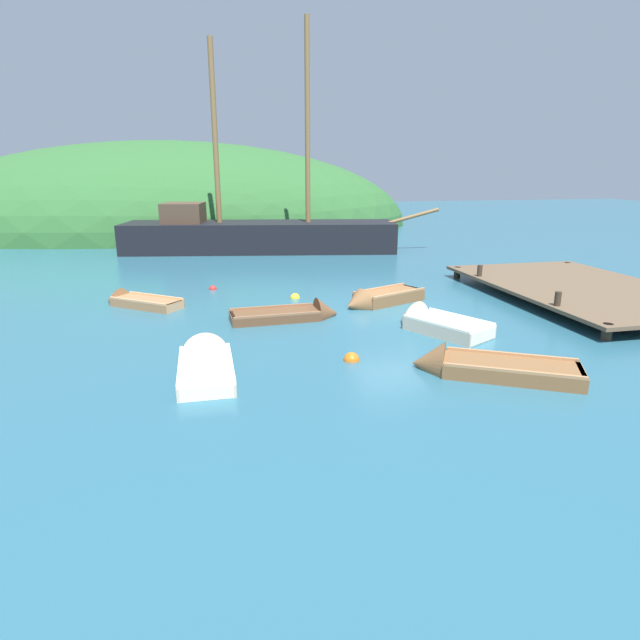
# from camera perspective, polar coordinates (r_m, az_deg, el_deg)

# --- Properties ---
(ground_plane) EXTENTS (120.00, 120.00, 0.00)m
(ground_plane) POSITION_cam_1_polar(r_m,az_deg,el_deg) (18.04, 7.84, 1.22)
(ground_plane) COLOR #285B70
(dock) EXTENTS (6.19, 9.72, 1.52)m
(dock) POSITION_cam_1_polar(r_m,az_deg,el_deg) (21.62, 26.64, 3.17)
(dock) COLOR brown
(dock) RESTS_ON ground
(shore_hill) EXTENTS (40.72, 26.77, 13.78)m
(shore_hill) POSITION_cam_1_polar(r_m,az_deg,el_deg) (47.00, -15.93, 9.84)
(shore_hill) COLOR #2D602D
(shore_hill) RESTS_ON ground
(sailing_ship) EXTENTS (18.15, 6.06, 13.19)m
(sailing_ship) POSITION_cam_1_polar(r_m,az_deg,el_deg) (30.98, -6.81, 8.59)
(sailing_ship) COLOR black
(sailing_ship) RESTS_ON ground
(rowboat_far) EXTENTS (3.86, 2.86, 1.16)m
(rowboat_far) POSITION_cam_1_polar(r_m,az_deg,el_deg) (12.76, 17.11, -5.16)
(rowboat_far) COLOR brown
(rowboat_far) RESTS_ON ground
(rowboat_outer_right) EXTENTS (3.33, 2.26, 1.04)m
(rowboat_outer_right) POSITION_cam_1_polar(r_m,az_deg,el_deg) (18.60, 6.46, 2.17)
(rowboat_outer_right) COLOR brown
(rowboat_outer_right) RESTS_ON ground
(rowboat_portside) EXTENTS (2.50, 3.16, 1.23)m
(rowboat_portside) POSITION_cam_1_polar(r_m,az_deg,el_deg) (15.85, 12.28, -0.58)
(rowboat_portside) COLOR beige
(rowboat_portside) RESTS_ON ground
(rowboat_center) EXTENTS (3.02, 2.64, 0.92)m
(rowboat_center) POSITION_cam_1_polar(r_m,az_deg,el_deg) (19.39, -19.38, 1.75)
(rowboat_center) COLOR #9E7047
(rowboat_center) RESTS_ON ground
(rowboat_outer_left) EXTENTS (3.51, 1.31, 1.10)m
(rowboat_outer_left) POSITION_cam_1_polar(r_m,az_deg,el_deg) (16.71, -2.77, 0.43)
(rowboat_outer_left) COLOR brown
(rowboat_outer_left) RESTS_ON ground
(rowboat_near_dock) EXTENTS (1.22, 3.30, 1.15)m
(rowboat_near_dock) POSITION_cam_1_polar(r_m,az_deg,el_deg) (12.87, -12.32, -4.69)
(rowboat_near_dock) COLOR beige
(rowboat_near_dock) RESTS_ON ground
(buoy_orange) EXTENTS (0.41, 0.41, 0.41)m
(buoy_orange) POSITION_cam_1_polar(r_m,az_deg,el_deg) (13.10, 3.44, -4.40)
(buoy_orange) COLOR orange
(buoy_orange) RESTS_ON ground
(buoy_yellow) EXTENTS (0.37, 0.37, 0.37)m
(buoy_yellow) POSITION_cam_1_polar(r_m,az_deg,el_deg) (19.41, -2.74, 2.40)
(buoy_yellow) COLOR yellow
(buoy_yellow) RESTS_ON ground
(buoy_red) EXTENTS (0.31, 0.31, 0.31)m
(buoy_red) POSITION_cam_1_polar(r_m,az_deg,el_deg) (21.26, -11.58, 3.29)
(buoy_red) COLOR red
(buoy_red) RESTS_ON ground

